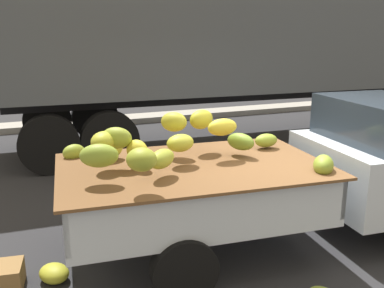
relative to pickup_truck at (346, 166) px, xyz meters
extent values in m
plane|color=#28282B|center=(-0.65, -0.08, -0.89)|extent=(220.00, 220.00, 0.00)
cube|color=gray|center=(-0.65, 7.85, -0.81)|extent=(80.00, 0.80, 0.16)
cube|color=#28333D|center=(0.46, -0.04, 0.55)|extent=(1.23, 1.54, 0.52)
cube|color=silver|center=(-1.96, 0.18, -0.31)|extent=(2.89, 1.89, 0.08)
cube|color=silver|center=(-1.89, 0.97, -0.05)|extent=(2.75, 0.30, 0.44)
cube|color=silver|center=(-2.04, -0.62, -0.05)|extent=(2.75, 0.30, 0.44)
cube|color=silver|center=(-0.62, 0.05, -0.05)|extent=(0.20, 1.64, 0.44)
cube|color=silver|center=(-3.31, 0.30, -0.05)|extent=(0.20, 1.64, 0.44)
cube|color=#B21914|center=(-1.89, 1.00, -0.09)|extent=(2.64, 0.25, 0.07)
cube|color=brown|center=(-1.96, 0.18, 0.18)|extent=(3.02, 2.02, 0.03)
ellipsoid|color=olive|center=(-1.33, 0.28, 0.37)|extent=(0.32, 0.41, 0.20)
ellipsoid|color=olive|center=(-3.13, 0.97, 0.25)|extent=(0.31, 0.26, 0.19)
ellipsoid|color=#95A22C|center=(-2.70, -0.44, 0.51)|extent=(0.37, 0.38, 0.21)
ellipsoid|color=olive|center=(-0.87, 0.46, 0.30)|extent=(0.30, 0.20, 0.17)
ellipsoid|color=#8FA12E|center=(-2.75, 0.37, 0.53)|extent=(0.39, 0.35, 0.23)
ellipsoid|color=olive|center=(-3.00, -0.05, 0.47)|extent=(0.41, 0.31, 0.22)
ellipsoid|color=yellow|center=(-1.57, 0.27, 0.56)|extent=(0.37, 0.21, 0.19)
ellipsoid|color=gold|center=(-2.56, 0.26, 0.39)|extent=(0.28, 0.33, 0.24)
ellipsoid|color=gold|center=(-2.09, 0.22, 0.44)|extent=(0.37, 0.32, 0.19)
ellipsoid|color=#AAAF2F|center=(-2.76, 0.69, 0.33)|extent=(0.37, 0.29, 0.24)
ellipsoid|color=gold|center=(-1.67, 0.63, 0.59)|extent=(0.39, 0.32, 0.23)
ellipsoid|color=gold|center=(-2.03, 0.59, 0.60)|extent=(0.38, 0.38, 0.23)
ellipsoid|color=olive|center=(-0.78, -0.51, 0.25)|extent=(0.37, 0.39, 0.22)
ellipsoid|color=#A0AD31|center=(-2.41, -0.10, 0.39)|extent=(0.40, 0.39, 0.19)
ellipsoid|color=gold|center=(-2.89, 0.36, 0.50)|extent=(0.38, 0.39, 0.21)
cylinder|color=black|center=(0.78, 0.72, -0.57)|extent=(0.66, 0.26, 0.64)
cylinder|color=black|center=(-2.22, 1.00, -0.57)|extent=(0.66, 0.26, 0.64)
cylinder|color=black|center=(-2.36, -0.58, -0.57)|extent=(0.66, 0.26, 0.64)
cube|color=#4C5156|center=(1.49, 4.82, 1.71)|extent=(12.11, 3.11, 2.70)
cube|color=black|center=(1.49, 4.82, 0.21)|extent=(11.05, 0.96, 0.30)
cylinder|color=black|center=(-2.05, 6.20, -0.35)|extent=(1.09, 0.35, 1.08)
cylinder|color=black|center=(-2.17, 3.80, -0.35)|extent=(1.09, 0.35, 1.08)
cylinder|color=black|center=(-3.13, 6.25, -0.35)|extent=(1.09, 0.35, 1.08)
cylinder|color=black|center=(-3.25, 3.86, -0.35)|extent=(1.09, 0.35, 1.08)
cylinder|color=#38383A|center=(4.78, 4.65, -0.26)|extent=(0.18, 0.18, 1.25)
ellipsoid|color=#ACAA29|center=(-3.49, 0.21, -0.80)|extent=(0.40, 0.43, 0.18)
camera|label=1|loc=(-3.62, -3.91, 1.58)|focal=39.75mm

